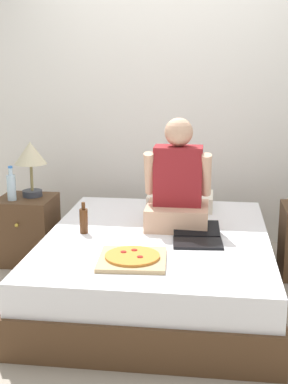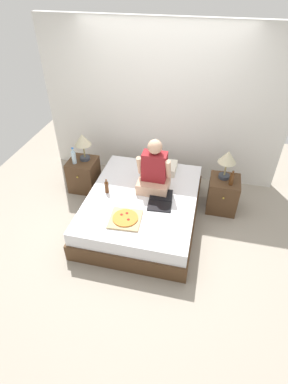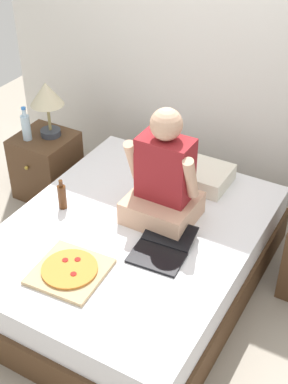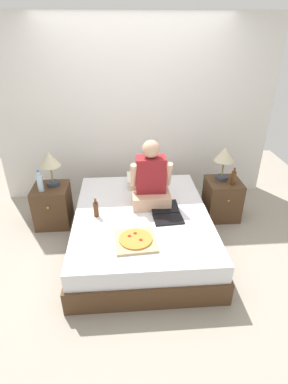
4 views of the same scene
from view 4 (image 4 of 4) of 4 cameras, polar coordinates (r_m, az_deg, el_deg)
name	(u,v)px [view 4 (image 4 of 4)]	position (r m, az deg, el deg)	size (l,w,h in m)	color
ground_plane	(142,244)	(3.69, -0.42, -9.86)	(5.90, 5.90, 0.00)	#9E9384
wall_back	(135,113)	(4.35, -1.73, 14.75)	(3.90, 0.12, 2.50)	silver
bed	(142,229)	(3.56, -0.44, -7.05)	(1.56, 1.96, 0.45)	#4C331E
nightstand_left	(53,205)	(4.09, -16.99, -2.43)	(0.44, 0.47, 0.54)	#4C331E
lamp_on_left_nightstand	(50,162)	(3.87, -17.53, 5.54)	(0.26, 0.26, 0.45)	#333842
water_bottle	(40,183)	(3.86, -19.19, 1.68)	(0.07, 0.07, 0.28)	silver
nightstand_right	(222,199)	(4.20, 14.63, -1.26)	(0.44, 0.47, 0.54)	#4C331E
lamp_on_right_nightstand	(224,157)	(3.98, 15.06, 6.54)	(0.26, 0.26, 0.45)	#333842
beer_bottle	(233,178)	(3.97, 16.66, 2.63)	(0.06, 0.06, 0.23)	#512D14
pillow	(147,180)	(4.01, 0.49, 2.28)	(0.52, 0.34, 0.12)	silver
person_seated	(151,181)	(3.48, 1.31, 2.03)	(0.47, 0.40, 0.78)	tan
laptop	(167,215)	(3.36, 4.41, -4.37)	(0.35, 0.44, 0.07)	black
pizza_box	(136,240)	(2.98, -1.60, -9.14)	(0.43, 0.43, 0.05)	tan
beer_bottle_on_bed	(96,209)	(3.36, -9.13, -3.23)	(0.06, 0.06, 0.22)	#4C2811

